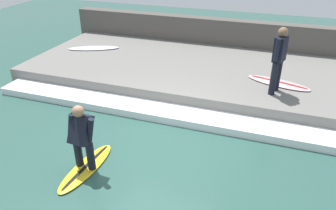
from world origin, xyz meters
name	(u,v)px	position (x,y,z in m)	size (l,w,h in m)	color
ground_plane	(160,144)	(0.00, 0.00, 0.00)	(28.00, 28.00, 0.00)	#2D564C
concrete_ledge	(202,72)	(3.80, 0.00, 0.23)	(4.40, 10.93, 0.46)	slate
back_wall	(218,37)	(6.25, 0.00, 0.68)	(0.50, 11.47, 1.36)	#544F49
wave_foam_crest	(176,115)	(1.22, 0.00, 0.10)	(0.76, 10.38, 0.19)	white
surfboard_riding	(86,167)	(-1.26, 1.08, 0.03)	(1.68, 0.56, 0.07)	yellow
surfer_riding	(81,134)	(-1.26, 1.08, 0.81)	(0.48, 0.64, 1.36)	black
surfer_waiting_near	(279,57)	(2.59, -2.20, 1.42)	(0.56, 0.35, 1.70)	black
surfboard_waiting_near	(278,83)	(3.16, -2.31, 0.49)	(0.98, 1.80, 0.07)	beige
surfboard_spare	(94,48)	(4.11, 4.04, 0.49)	(1.16, 1.82, 0.06)	silver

